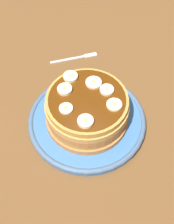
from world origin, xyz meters
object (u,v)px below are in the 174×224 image
fork (77,57)px  banana_slice_2 (65,89)px  banana_slice_3 (114,105)px  banana_slice_4 (94,83)px  banana_slice_1 (66,109)px  banana_slice_6 (70,77)px  pancake_stack (86,110)px  banana_slice_5 (85,121)px  plate (87,121)px  banana_slice_0 (107,90)px

fork → banana_slice_2: bearing=-141.8°
banana_slice_3 → banana_slice_4: bearing=78.9°
banana_slice_1 → banana_slice_6: size_ratio=0.89×
pancake_stack → banana_slice_5: size_ratio=5.87×
banana_slice_5 → banana_slice_6: bearing=59.7°
pancake_stack → banana_slice_3: bearing=-62.2°
fork → plate: bearing=-128.6°
banana_slice_0 → fork: 22.58cm
pancake_stack → banana_slice_5: bearing=-136.6°
pancake_stack → banana_slice_0: size_ratio=6.32×
banana_slice_2 → fork: banana_slice_2 is taller
banana_slice_0 → banana_slice_3: banana_slice_0 is taller
banana_slice_1 → banana_slice_0: bearing=-16.2°
plate → pancake_stack: pancake_stack is taller
banana_slice_4 → banana_slice_3: bearing=-101.1°
banana_slice_3 → banana_slice_6: 11.95cm
pancake_stack → banana_slice_0: bearing=-19.8°
banana_slice_0 → banana_slice_1: (-9.39, 2.73, -0.06)cm
pancake_stack → banana_slice_3: size_ratio=5.89×
banana_slice_0 → pancake_stack: bearing=160.2°
banana_slice_3 → banana_slice_1: bearing=139.6°
fork → pancake_stack: bearing=-129.2°
plate → banana_slice_1: size_ratio=9.43×
banana_slice_1 → fork: 25.94cm
banana_slice_4 → fork: bearing=57.8°
banana_slice_5 → banana_slice_2: bearing=72.4°
plate → banana_slice_3: (2.62, -5.25, 8.51)cm
banana_slice_3 → banana_slice_4: size_ratio=0.93×
banana_slice_2 → banana_slice_3: banana_slice_2 is taller
banana_slice_3 → banana_slice_2: bearing=112.8°
banana_slice_1 → banana_slice_2: 5.00cm
banana_slice_6 → banana_slice_1: bearing=-140.4°
plate → fork: plate is taller
banana_slice_6 → banana_slice_4: bearing=-63.9°
banana_slice_0 → banana_slice_2: size_ratio=0.95×
banana_slice_3 → banana_slice_6: size_ratio=1.01×
banana_slice_3 → banana_slice_6: (-0.93, 11.92, 0.11)cm
pancake_stack → banana_slice_5: (-4.28, -4.05, 4.24)cm
banana_slice_6 → fork: (11.76, 10.21, -9.53)cm
banana_slice_3 → banana_slice_5: banana_slice_5 is taller
banana_slice_2 → banana_slice_4: banana_slice_2 is taller
banana_slice_3 → banana_slice_5: size_ratio=1.00×
pancake_stack → banana_slice_3: banana_slice_3 is taller
banana_slice_2 → banana_slice_5: bearing=-107.6°
pancake_stack → banana_slice_2: size_ratio=6.03×
banana_slice_0 → fork: (8.99, 18.42, -9.48)cm
plate → banana_slice_0: (4.45, -1.55, 8.57)cm
banana_slice_0 → plate: bearing=160.8°
pancake_stack → banana_slice_4: (4.24, 1.75, 4.10)cm
banana_slice_1 → banana_slice_3: (7.56, -6.43, 0.01)cm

